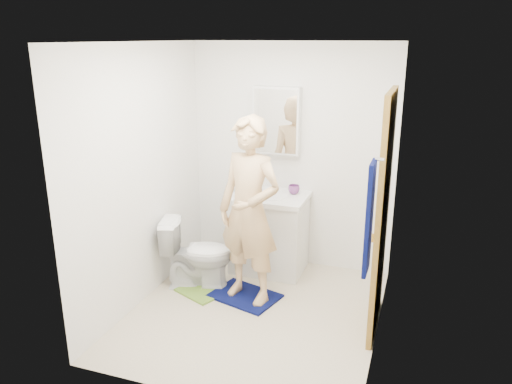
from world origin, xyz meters
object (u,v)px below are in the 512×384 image
medicine_cabinet (277,120)px  toothbrush_cup (294,190)px  soap_dispenser (244,186)px  toilet (198,253)px  man (249,211)px  towel (369,219)px  vanity_cabinet (269,235)px

medicine_cabinet → toothbrush_cup: medicine_cabinet is taller
soap_dispenser → toothbrush_cup: bearing=20.3°
toilet → man: 0.81m
towel → toothbrush_cup: 1.90m
towel → soap_dispenser: (-1.44, 1.43, -0.31)m
vanity_cabinet → medicine_cabinet: medicine_cabinet is taller
vanity_cabinet → toilet: bearing=-133.3°
towel → vanity_cabinet: bearing=128.5°
towel → man: man is taller
towel → toilet: 2.15m
towel → toothbrush_cup: bearing=120.6°
medicine_cabinet → soap_dispenser: (-0.26, -0.28, -0.66)m
man → toothbrush_cup: bearing=91.3°
vanity_cabinet → soap_dispenser: bearing=-167.1°
medicine_cabinet → man: 1.15m
toilet → man: size_ratio=0.40×
medicine_cabinet → toilet: medicine_cabinet is taller
medicine_cabinet → man: medicine_cabinet is taller
towel → man: bearing=145.6°
vanity_cabinet → medicine_cabinet: (0.00, 0.22, 1.20)m
vanity_cabinet → toothbrush_cup: size_ratio=6.66×
medicine_cabinet → towel: (1.18, -1.71, -0.35)m
towel → man: 1.44m
medicine_cabinet → man: (0.02, -0.92, -0.70)m
medicine_cabinet → soap_dispenser: bearing=-132.4°
towel → medicine_cabinet: bearing=124.6°
vanity_cabinet → man: (0.02, -0.69, 0.50)m
towel → toilet: size_ratio=1.12×
towel → soap_dispenser: towel is taller
toilet → vanity_cabinet: bearing=-58.7°
toothbrush_cup → soap_dispenser: bearing=-159.7°
toilet → soap_dispenser: soap_dispenser is taller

